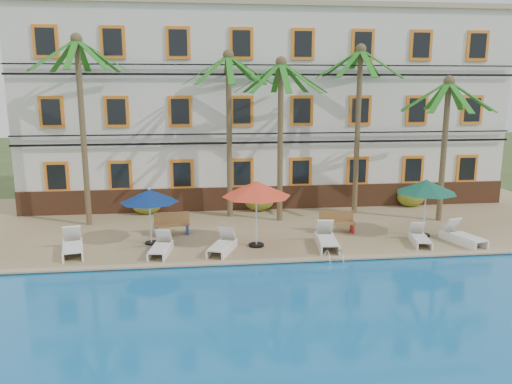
{
  "coord_description": "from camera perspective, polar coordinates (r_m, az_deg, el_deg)",
  "views": [
    {
      "loc": [
        -3.71,
        -17.74,
        6.4
      ],
      "look_at": [
        -1.26,
        3.0,
        2.0
      ],
      "focal_mm": 35.0,
      "sensor_mm": 36.0,
      "label": 1
    }
  ],
  "objects": [
    {
      "name": "lounger_b",
      "position": [
        19.17,
        -10.84,
        -6.18
      ],
      "size": [
        0.89,
        1.85,
        0.84
      ],
      "color": "white",
      "rests_on": "pool_deck"
    },
    {
      "name": "palm_d",
      "position": [
        24.69,
        11.63,
        9.48
      ],
      "size": [
        4.25,
        4.25,
        8.15
      ],
      "color": "brown",
      "rests_on": "pool_deck"
    },
    {
      "name": "lounger_c",
      "position": [
        19.09,
        -3.86,
        -6.04
      ],
      "size": [
        1.29,
        1.95,
        0.87
      ],
      "color": "white",
      "rests_on": "pool_deck"
    },
    {
      "name": "ground",
      "position": [
        19.22,
        4.83,
        -7.6
      ],
      "size": [
        100.0,
        100.0,
        0.0
      ],
      "primitive_type": "plane",
      "color": "#384C23",
      "rests_on": "ground"
    },
    {
      "name": "lounger_f",
      "position": [
        21.74,
        22.51,
        -4.65
      ],
      "size": [
        1.22,
        2.06,
        0.92
      ],
      "color": "white",
      "rests_on": "pool_deck"
    },
    {
      "name": "pool_ladder",
      "position": [
        18.48,
        8.93,
        -7.69
      ],
      "size": [
        0.54,
        0.74,
        0.74
      ],
      "color": "silver",
      "rests_on": "ground"
    },
    {
      "name": "shrub_mid",
      "position": [
        25.16,
        0.38,
        -0.96
      ],
      "size": [
        1.5,
        0.9,
        1.1
      ],
      "primitive_type": "ellipsoid",
      "color": "#285F1B",
      "rests_on": "pool_deck"
    },
    {
      "name": "umbrella_blue",
      "position": [
        20.02,
        -12.09,
        -0.46
      ],
      "size": [
        2.29,
        2.29,
        2.3
      ],
      "color": "black",
      "rests_on": "pool_deck"
    },
    {
      "name": "palm_b",
      "position": [
        23.54,
        -3.11,
        9.16
      ],
      "size": [
        4.25,
        4.25,
        7.84
      ],
      "color": "brown",
      "rests_on": "pool_deck"
    },
    {
      "name": "palm_a",
      "position": [
        23.28,
        -19.36,
        9.29
      ],
      "size": [
        4.25,
        4.25,
        8.41
      ],
      "color": "brown",
      "rests_on": "pool_deck"
    },
    {
      "name": "lounger_e",
      "position": [
        21.06,
        18.22,
        -4.96
      ],
      "size": [
        0.93,
        1.78,
        0.8
      ],
      "color": "white",
      "rests_on": "pool_deck"
    },
    {
      "name": "palm_e",
      "position": [
        24.39,
        20.85,
        6.89
      ],
      "size": [
        4.25,
        4.25,
        6.67
      ],
      "color": "brown",
      "rests_on": "pool_deck"
    },
    {
      "name": "umbrella_red",
      "position": [
        19.22,
        0.04,
        0.33
      ],
      "size": [
        2.69,
        2.69,
        2.69
      ],
      "color": "black",
      "rests_on": "pool_deck"
    },
    {
      "name": "palm_c",
      "position": [
        22.81,
        2.82,
        8.57
      ],
      "size": [
        4.25,
        4.25,
        7.49
      ],
      "color": "brown",
      "rests_on": "pool_deck"
    },
    {
      "name": "lounger_a",
      "position": [
        20.06,
        -20.24,
        -5.79
      ],
      "size": [
        1.17,
        2.15,
        0.96
      ],
      "color": "white",
      "rests_on": "pool_deck"
    },
    {
      "name": "pool_coping",
      "position": [
        18.3,
        5.41,
        -7.7
      ],
      "size": [
        30.0,
        0.35,
        0.06
      ],
      "primitive_type": "cube",
      "color": "tan",
      "rests_on": "pool_deck"
    },
    {
      "name": "bench_left",
      "position": [
        21.52,
        -9.64,
        -3.58
      ],
      "size": [
        1.55,
        0.69,
        0.93
      ],
      "color": "olive",
      "rests_on": "pool_deck"
    },
    {
      "name": "hotel_building",
      "position": [
        27.99,
        0.9,
        9.79
      ],
      "size": [
        25.4,
        6.44,
        10.22
      ],
      "color": "silver",
      "rests_on": "pool_deck"
    },
    {
      "name": "lounger_d",
      "position": [
        19.83,
        8.08,
        -5.34
      ],
      "size": [
        0.97,
        2.13,
        0.97
      ],
      "color": "white",
      "rests_on": "pool_deck"
    },
    {
      "name": "shrub_left",
      "position": [
        25.11,
        -12.4,
        -1.27
      ],
      "size": [
        1.5,
        0.9,
        1.1
      ],
      "primitive_type": "ellipsoid",
      "color": "#285F1B",
      "rests_on": "pool_deck"
    },
    {
      "name": "pool_deck",
      "position": [
        23.88,
        2.45,
        -3.35
      ],
      "size": [
        30.0,
        12.0,
        0.25
      ],
      "primitive_type": "cube",
      "color": "tan",
      "rests_on": "ground"
    },
    {
      "name": "shrub_right",
      "position": [
        27.32,
        17.32,
        -0.48
      ],
      "size": [
        1.5,
        0.9,
        1.1
      ],
      "primitive_type": "ellipsoid",
      "color": "#285F1B",
      "rests_on": "pool_deck"
    },
    {
      "name": "swimming_pool",
      "position": [
        13.0,
        11.28,
        -17.35
      ],
      "size": [
        26.0,
        12.0,
        0.2
      ],
      "primitive_type": "cube",
      "color": "#176DB3",
      "rests_on": "ground"
    },
    {
      "name": "umbrella_green",
      "position": [
        21.75,
        18.91,
        0.57
      ],
      "size": [
        2.48,
        2.48,
        2.48
      ],
      "color": "black",
      "rests_on": "pool_deck"
    },
    {
      "name": "bench_right",
      "position": [
        21.78,
        9.24,
        -3.38
      ],
      "size": [
        1.52,
        0.53,
        0.93
      ],
      "color": "olive",
      "rests_on": "pool_deck"
    }
  ]
}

